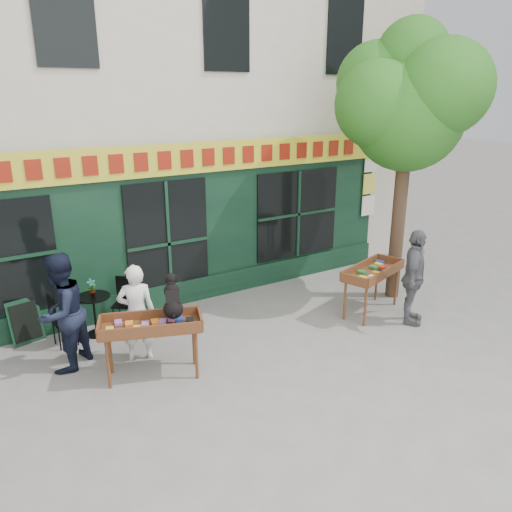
% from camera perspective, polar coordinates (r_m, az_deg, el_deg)
% --- Properties ---
extents(ground, '(80.00, 80.00, 0.00)m').
position_cam_1_polar(ground, '(8.66, -3.50, -10.95)').
color(ground, slate).
rests_on(ground, ground).
extents(building, '(14.00, 7.26, 10.00)m').
position_cam_1_polar(building, '(13.16, -17.44, 20.72)').
color(building, beige).
rests_on(building, ground).
extents(street_tree, '(3.05, 2.90, 5.60)m').
position_cam_1_polar(street_tree, '(10.58, 17.04, 16.86)').
color(street_tree, '#382619').
rests_on(street_tree, ground).
extents(book_cart_center, '(1.62, 1.10, 0.99)m').
position_cam_1_polar(book_cart_center, '(7.79, -11.91, -8.03)').
color(book_cart_center, brown).
rests_on(book_cart_center, ground).
extents(dog, '(0.53, 0.68, 0.60)m').
position_cam_1_polar(dog, '(7.67, -9.55, -4.48)').
color(dog, black).
rests_on(dog, book_cart_center).
extents(woman, '(0.70, 0.57, 1.64)m').
position_cam_1_polar(woman, '(8.35, -13.49, -6.31)').
color(woman, white).
rests_on(woman, ground).
extents(book_cart_right, '(1.62, 1.05, 0.99)m').
position_cam_1_polar(book_cart_right, '(10.08, 13.20, -1.96)').
color(book_cart_right, brown).
rests_on(book_cart_right, ground).
extents(man_right, '(1.12, 1.01, 1.83)m').
position_cam_1_polar(man_right, '(9.79, 17.57, -2.36)').
color(man_right, '#57575C').
rests_on(man_right, ground).
extents(bistro_table, '(0.60, 0.60, 0.76)m').
position_cam_1_polar(bistro_table, '(9.45, -18.03, -5.60)').
color(bistro_table, black).
rests_on(bistro_table, ground).
extents(bistro_chair_left, '(0.40, 0.40, 0.95)m').
position_cam_1_polar(bistro_chair_left, '(9.24, -21.70, -6.48)').
color(bistro_chair_left, black).
rests_on(bistro_chair_left, ground).
extents(bistro_chair_right, '(0.51, 0.51, 0.95)m').
position_cam_1_polar(bistro_chair_right, '(9.69, -14.76, -4.60)').
color(bistro_chair_right, black).
rests_on(bistro_chair_right, ground).
extents(potted_plant, '(0.20, 0.17, 0.33)m').
position_cam_1_polar(potted_plant, '(9.31, -18.26, -3.43)').
color(potted_plant, gray).
rests_on(potted_plant, bistro_table).
extents(man_left, '(1.18, 1.16, 1.91)m').
position_cam_1_polar(man_left, '(8.36, -21.36, -6.06)').
color(man_left, black).
rests_on(man_left, ground).
extents(chalkboard, '(0.59, 0.31, 0.79)m').
position_cam_1_polar(chalkboard, '(9.68, -24.84, -6.80)').
color(chalkboard, black).
rests_on(chalkboard, ground).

